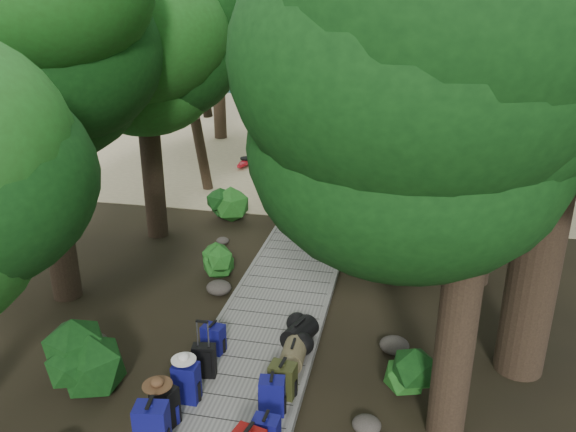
% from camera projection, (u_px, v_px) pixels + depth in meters
% --- Properties ---
extents(ground, '(120.00, 120.00, 0.00)m').
position_uv_depth(ground, '(279.00, 307.00, 11.34)').
color(ground, black).
rests_on(ground, ground).
extents(sand_beach, '(40.00, 22.00, 0.02)m').
position_uv_depth(sand_beach, '(356.00, 135.00, 25.96)').
color(sand_beach, tan).
rests_on(sand_beach, ground).
extents(distant_hill, '(32.00, 16.00, 12.00)m').
position_uv_depth(distant_hill, '(28.00, 57.00, 63.03)').
color(distant_hill, black).
rests_on(distant_hill, ground).
extents(boardwalk, '(2.00, 12.00, 0.12)m').
position_uv_depth(boardwalk, '(289.00, 282.00, 12.24)').
color(boardwalk, gray).
rests_on(boardwalk, ground).
extents(backpack_left_a, '(0.47, 0.37, 0.81)m').
position_uv_depth(backpack_left_a, '(152.00, 426.00, 7.40)').
color(backpack_left_a, navy).
rests_on(backpack_left_a, boardwalk).
extents(backpack_left_b, '(0.43, 0.36, 0.66)m').
position_uv_depth(backpack_left_b, '(165.00, 403.00, 7.94)').
color(backpack_left_b, black).
rests_on(backpack_left_b, boardwalk).
extents(backpack_left_c, '(0.38, 0.27, 0.70)m').
position_uv_depth(backpack_left_c, '(186.00, 380.00, 8.39)').
color(backpack_left_c, navy).
rests_on(backpack_left_c, boardwalk).
extents(backpack_left_d, '(0.40, 0.32, 0.56)m').
position_uv_depth(backpack_left_d, '(213.00, 337.00, 9.59)').
color(backpack_left_d, navy).
rests_on(backpack_left_d, boardwalk).
extents(backpack_right_c, '(0.40, 0.31, 0.63)m').
position_uv_depth(backpack_right_c, '(272.00, 394.00, 8.14)').
color(backpack_right_c, navy).
rests_on(backpack_right_c, boardwalk).
extents(backpack_right_d, '(0.42, 0.33, 0.60)m').
position_uv_depth(backpack_right_d, '(283.00, 378.00, 8.52)').
color(backpack_right_d, '#37381A').
rests_on(backpack_right_d, boardwalk).
extents(duffel_right_khaki, '(0.41, 0.60, 0.39)m').
position_uv_depth(duffel_right_khaki, '(293.00, 355.00, 9.26)').
color(duffel_right_khaki, brown).
rests_on(duffel_right_khaki, boardwalk).
extents(duffel_right_black, '(0.61, 0.77, 0.42)m').
position_uv_depth(duffel_right_black, '(300.00, 333.00, 9.83)').
color(duffel_right_black, black).
rests_on(duffel_right_black, boardwalk).
extents(suitcase_on_boardwalk, '(0.39, 0.26, 0.56)m').
position_uv_depth(suitcase_on_boardwalk, '(204.00, 361.00, 8.97)').
color(suitcase_on_boardwalk, black).
rests_on(suitcase_on_boardwalk, boardwalk).
extents(lone_suitcase_on_sand, '(0.44, 0.26, 0.69)m').
position_uv_depth(lone_suitcase_on_sand, '(342.00, 176.00, 18.60)').
color(lone_suitcase_on_sand, black).
rests_on(lone_suitcase_on_sand, sand_beach).
extents(hat_brown, '(0.42, 0.42, 0.13)m').
position_uv_depth(hat_brown, '(157.00, 382.00, 7.76)').
color(hat_brown, '#51351E').
rests_on(hat_brown, backpack_left_b).
extents(hat_white, '(0.38, 0.38, 0.13)m').
position_uv_depth(hat_white, '(183.00, 356.00, 8.26)').
color(hat_white, silver).
rests_on(hat_white, backpack_left_c).
extents(kayak, '(1.08, 3.65, 0.36)m').
position_uv_depth(kayak, '(247.00, 160.00, 21.11)').
color(kayak, red).
rests_on(kayak, sand_beach).
extents(sun_lounger, '(0.91, 1.70, 0.52)m').
position_uv_depth(sun_lounger, '(421.00, 163.00, 20.42)').
color(sun_lounger, silver).
rests_on(sun_lounger, sand_beach).
extents(tree_right_a, '(4.53, 4.53, 7.55)m').
position_uv_depth(tree_right_a, '(475.00, 179.00, 6.72)').
color(tree_right_a, black).
rests_on(tree_right_a, ground).
extents(tree_right_c, '(5.08, 5.08, 8.79)m').
position_uv_depth(tree_right_c, '(500.00, 78.00, 10.84)').
color(tree_right_c, black).
rests_on(tree_right_c, ground).
extents(tree_right_e, '(4.73, 4.73, 8.51)m').
position_uv_depth(tree_right_e, '(467.00, 62.00, 15.20)').
color(tree_right_e, black).
rests_on(tree_right_e, ground).
extents(tree_right_f, '(5.70, 5.70, 10.18)m').
position_uv_depth(tree_right_f, '(547.00, 25.00, 17.60)').
color(tree_right_f, black).
rests_on(tree_right_f, ground).
extents(tree_left_b, '(4.62, 4.62, 8.31)m').
position_uv_depth(tree_left_b, '(37.00, 96.00, 10.29)').
color(tree_left_b, black).
rests_on(tree_left_b, ground).
extents(tree_left_c, '(4.41, 4.41, 7.66)m').
position_uv_depth(tree_left_c, '(145.00, 88.00, 13.50)').
color(tree_left_c, black).
rests_on(tree_left_c, ground).
extents(tree_back_a, '(5.19, 5.19, 8.99)m').
position_uv_depth(tree_back_a, '(321.00, 35.00, 23.14)').
color(tree_back_a, black).
rests_on(tree_back_a, ground).
extents(tree_back_b, '(6.10, 6.10, 10.88)m').
position_uv_depth(tree_back_b, '(415.00, 11.00, 23.15)').
color(tree_back_b, black).
rests_on(tree_back_b, ground).
extents(tree_back_c, '(4.52, 4.52, 8.13)m').
position_uv_depth(tree_back_c, '(474.00, 45.00, 23.52)').
color(tree_back_c, black).
rests_on(tree_back_c, ground).
extents(tree_back_d, '(4.76, 4.76, 7.94)m').
position_uv_depth(tree_back_d, '(217.00, 47.00, 24.02)').
color(tree_back_d, black).
rests_on(tree_back_d, ground).
extents(palm_right_a, '(4.33, 4.33, 7.38)m').
position_uv_depth(palm_right_a, '(422.00, 84.00, 15.21)').
color(palm_right_a, '#164312').
rests_on(palm_right_a, ground).
extents(palm_right_b, '(4.50, 4.50, 8.70)m').
position_uv_depth(palm_right_b, '(494.00, 47.00, 18.77)').
color(palm_right_b, '#164312').
rests_on(palm_right_b, ground).
extents(palm_right_c, '(4.95, 4.95, 7.88)m').
position_uv_depth(palm_right_c, '(407.00, 56.00, 20.37)').
color(palm_right_c, '#164312').
rests_on(palm_right_c, ground).
extents(palm_left_a, '(4.55, 4.55, 7.23)m').
position_uv_depth(palm_left_a, '(194.00, 77.00, 17.20)').
color(palm_left_a, '#164312').
rests_on(palm_left_a, ground).
extents(rock_left_b, '(0.34, 0.31, 0.19)m').
position_uv_depth(rock_left_b, '(98.00, 340.00, 10.07)').
color(rock_left_b, '#4C473F').
rests_on(rock_left_b, ground).
extents(rock_left_c, '(0.54, 0.48, 0.29)m').
position_uv_depth(rock_left_c, '(219.00, 288.00, 11.79)').
color(rock_left_c, '#4C473F').
rests_on(rock_left_c, ground).
extents(rock_left_d, '(0.33, 0.29, 0.18)m').
position_uv_depth(rock_left_d, '(223.00, 241.00, 14.26)').
color(rock_left_d, '#4C473F').
rests_on(rock_left_d, ground).
extents(rock_right_a, '(0.42, 0.38, 0.23)m').
position_uv_depth(rock_right_a, '(367.00, 425.00, 8.01)').
color(rock_right_a, '#4C473F').
rests_on(rock_right_a, ground).
extents(rock_right_b, '(0.52, 0.47, 0.29)m').
position_uv_depth(rock_right_b, '(394.00, 345.00, 9.82)').
color(rock_right_b, '#4C473F').
rests_on(rock_right_b, ground).
extents(rock_right_c, '(0.28, 0.25, 0.15)m').
position_uv_depth(rock_right_c, '(384.00, 272.00, 12.63)').
color(rock_right_c, '#4C473F').
rests_on(rock_right_c, ground).
extents(rock_right_d, '(0.57, 0.51, 0.31)m').
position_uv_depth(rock_right_d, '(435.00, 239.00, 14.17)').
color(rock_right_d, '#4C473F').
rests_on(rock_right_d, ground).
extents(shrub_left_a, '(1.16, 1.16, 1.05)m').
position_uv_depth(shrub_left_a, '(80.00, 361.00, 8.74)').
color(shrub_left_a, '#205319').
rests_on(shrub_left_a, ground).
extents(shrub_left_b, '(0.87, 0.87, 0.78)m').
position_uv_depth(shrub_left_b, '(215.00, 261.00, 12.44)').
color(shrub_left_b, '#205319').
rests_on(shrub_left_b, ground).
extents(shrub_left_c, '(1.11, 1.11, 1.00)m').
position_uv_depth(shrub_left_c, '(227.00, 203.00, 15.71)').
color(shrub_left_c, '#205319').
rests_on(shrub_left_c, ground).
extents(shrub_right_a, '(0.94, 0.94, 0.85)m').
position_uv_depth(shrub_right_a, '(404.00, 380.00, 8.48)').
color(shrub_right_a, '#205319').
rests_on(shrub_right_a, ground).
extents(shrub_right_b, '(1.30, 1.30, 1.17)m').
position_uv_depth(shrub_right_b, '(398.00, 253.00, 12.40)').
color(shrub_right_b, '#205319').
rests_on(shrub_right_b, ground).
extents(shrub_right_c, '(0.91, 0.91, 0.82)m').
position_uv_depth(shrub_right_c, '(399.00, 211.00, 15.36)').
color(shrub_right_c, '#205319').
rests_on(shrub_right_c, ground).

